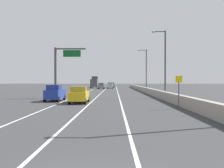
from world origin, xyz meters
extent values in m
plane|color=#38383A|center=(0.00, 64.00, 0.00)|extent=(320.00, 320.00, 0.00)
cube|color=silver|center=(-5.50, 55.00, 0.00)|extent=(0.16, 130.00, 0.00)
cube|color=silver|center=(-2.00, 55.00, 0.00)|extent=(0.16, 130.00, 0.00)
cube|color=silver|center=(1.50, 55.00, 0.00)|extent=(0.16, 130.00, 0.00)
cube|color=#9E998E|center=(7.50, 40.00, 0.55)|extent=(0.60, 120.00, 1.10)
cylinder|color=#47474C|center=(-8.00, 32.83, 3.75)|extent=(0.36, 0.36, 7.50)
cube|color=#47474C|center=(-5.75, 32.83, 7.30)|extent=(4.50, 0.20, 0.20)
cube|color=#0C5923|center=(-5.53, 32.71, 6.60)|extent=(2.60, 0.10, 1.00)
cylinder|color=#4C4C51|center=(6.60, 17.80, 1.20)|extent=(0.10, 0.10, 2.40)
cube|color=yellow|center=(6.60, 17.76, 2.70)|extent=(0.60, 0.04, 0.60)
cylinder|color=#4C4C51|center=(8.28, 32.76, 4.98)|extent=(0.24, 0.24, 9.96)
cube|color=#4C4C51|center=(7.38, 32.76, 9.81)|extent=(1.80, 0.12, 0.12)
sphere|color=beige|center=(6.48, 32.76, 9.81)|extent=(0.44, 0.44, 0.44)
cylinder|color=#4C4C51|center=(8.34, 56.13, 4.98)|extent=(0.24, 0.24, 9.96)
cube|color=#4C4C51|center=(7.44, 56.13, 9.81)|extent=(1.80, 0.12, 0.12)
sphere|color=beige|center=(6.54, 56.13, 9.81)|extent=(0.44, 0.44, 0.44)
cube|color=#196033|center=(-0.22, 94.12, 0.81)|extent=(1.91, 4.18, 0.94)
cube|color=#1C4633|center=(-0.21, 93.70, 1.58)|extent=(1.65, 1.89, 0.60)
cylinder|color=black|center=(-1.09, 95.73, 0.34)|extent=(0.23, 0.68, 0.68)
cylinder|color=black|center=(0.60, 95.76, 0.34)|extent=(0.23, 0.68, 0.68)
cylinder|color=black|center=(-1.04, 92.48, 0.34)|extent=(0.23, 0.68, 0.68)
cylinder|color=black|center=(0.65, 92.50, 0.34)|extent=(0.23, 0.68, 0.68)
cube|color=slate|center=(-3.43, 76.97, 0.82)|extent=(1.89, 4.37, 0.95)
cube|color=#4D505A|center=(-3.43, 76.54, 1.59)|extent=(1.63, 1.98, 0.60)
cylinder|color=black|center=(-4.22, 78.70, 0.34)|extent=(0.23, 0.68, 0.68)
cylinder|color=black|center=(-2.57, 78.67, 0.34)|extent=(0.23, 0.68, 0.68)
cylinder|color=black|center=(-4.28, 75.27, 0.34)|extent=(0.23, 0.68, 0.68)
cylinder|color=black|center=(-2.64, 75.24, 0.34)|extent=(0.23, 0.68, 0.68)
cube|color=#B7B7BC|center=(-0.63, 81.35, 0.90)|extent=(2.03, 4.57, 1.12)
cube|color=gray|center=(-0.65, 80.90, 1.76)|extent=(1.71, 2.09, 0.60)
cylinder|color=black|center=(-1.41, 83.18, 0.34)|extent=(0.25, 0.69, 0.68)
cylinder|color=black|center=(0.29, 83.11, 0.34)|extent=(0.25, 0.69, 0.68)
cylinder|color=black|center=(-1.55, 79.58, 0.34)|extent=(0.25, 0.69, 0.68)
cylinder|color=black|center=(0.15, 79.52, 0.34)|extent=(0.25, 0.69, 0.68)
cube|color=gold|center=(-3.24, 23.93, 0.83)|extent=(1.91, 4.48, 0.97)
cube|color=olive|center=(-3.24, 23.48, 1.61)|extent=(1.66, 2.02, 0.60)
cylinder|color=black|center=(-4.11, 25.70, 0.34)|extent=(0.23, 0.68, 0.68)
cylinder|color=black|center=(-2.40, 25.71, 0.34)|extent=(0.23, 0.68, 0.68)
cylinder|color=black|center=(-4.08, 22.14, 0.34)|extent=(0.23, 0.68, 0.68)
cylinder|color=black|center=(-2.37, 22.15, 0.34)|extent=(0.23, 0.68, 0.68)
cube|color=#1E389E|center=(-6.72, 26.94, 0.90)|extent=(1.77, 4.67, 1.11)
cube|color=navy|center=(-6.72, 26.48, 1.75)|extent=(1.55, 2.10, 0.60)
cylinder|color=black|center=(-7.51, 28.83, 0.34)|extent=(0.22, 0.68, 0.68)
cylinder|color=black|center=(-5.92, 28.83, 0.34)|extent=(0.22, 0.68, 0.68)
cylinder|color=black|center=(-7.52, 25.06, 0.34)|extent=(0.22, 0.68, 0.68)
cylinder|color=black|center=(-5.92, 25.06, 0.34)|extent=(0.22, 0.68, 0.68)
cube|color=#4C4C51|center=(-6.40, 87.11, 1.79)|extent=(2.41, 7.60, 2.58)
cube|color=#3A3A45|center=(-6.40, 88.78, 3.63)|extent=(2.11, 1.67, 1.10)
cylinder|color=black|center=(-7.51, 90.21, 0.50)|extent=(0.22, 1.00, 1.00)
cylinder|color=black|center=(-5.27, 90.20, 0.50)|extent=(0.22, 1.00, 1.00)
cylinder|color=black|center=(-7.52, 84.01, 0.50)|extent=(0.22, 1.00, 1.00)
cylinder|color=black|center=(-5.28, 84.01, 0.50)|extent=(0.22, 1.00, 1.00)
camera|label=1|loc=(0.79, -5.79, 2.56)|focal=41.78mm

